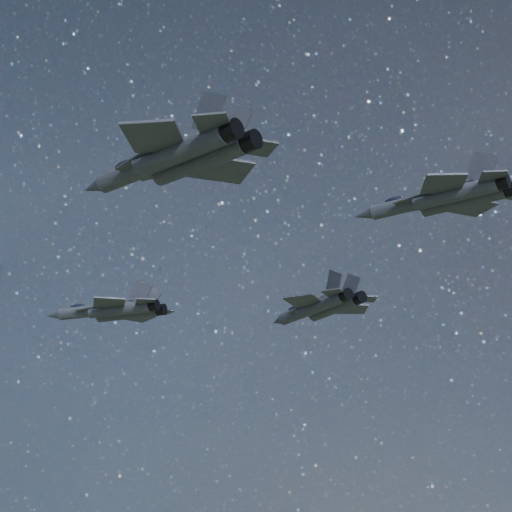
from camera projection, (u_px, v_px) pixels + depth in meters
The scene contains 4 objects.
jet_lead at pixel (114, 310), 98.05m from camera, with size 15.97×10.74×4.03m.
jet_left at pixel (321, 306), 105.33m from camera, with size 18.01×12.05×4.56m.
jet_right at pixel (177, 157), 69.66m from camera, with size 19.78×14.08×5.04m.
jet_slot at pixel (446, 198), 80.45m from camera, with size 16.81×11.87×4.26m.
Camera 1 is at (52.17, -68.46, 118.44)m, focal length 60.00 mm.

